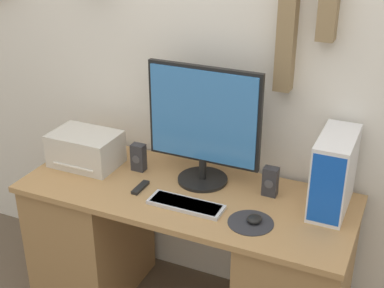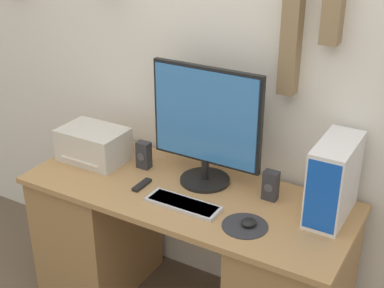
{
  "view_description": "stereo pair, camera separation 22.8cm",
  "coord_description": "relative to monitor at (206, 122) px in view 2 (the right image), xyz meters",
  "views": [
    {
      "loc": [
        0.97,
        -1.73,
        2.12
      ],
      "look_at": [
        0.03,
        0.33,
        1.04
      ],
      "focal_mm": 50.0,
      "sensor_mm": 36.0,
      "label": 1
    },
    {
      "loc": [
        1.17,
        -1.63,
        2.12
      ],
      "look_at": [
        0.03,
        0.33,
        1.04
      ],
      "focal_mm": 50.0,
      "sensor_mm": 36.0,
      "label": 2
    }
  ],
  "objects": [
    {
      "name": "wall_back",
      "position": [
        -0.04,
        0.25,
        0.26
      ],
      "size": [
        6.4,
        0.2,
        2.7
      ],
      "color": "white",
      "rests_on": "ground_plane"
    },
    {
      "name": "desk",
      "position": [
        -0.03,
        -0.13,
        -0.7
      ],
      "size": [
        1.65,
        0.66,
        0.78
      ],
      "color": "tan",
      "rests_on": "ground_plane"
    },
    {
      "name": "monitor",
      "position": [
        0.0,
        0.0,
        0.0
      ],
      "size": [
        0.58,
        0.25,
        0.6
      ],
      "color": "black",
      "rests_on": "desk"
    },
    {
      "name": "keyboard",
      "position": [
        0.03,
        -0.26,
        -0.32
      ],
      "size": [
        0.36,
        0.12,
        0.02
      ],
      "color": "silver",
      "rests_on": "desk"
    },
    {
      "name": "mousepad",
      "position": [
        0.35,
        -0.27,
        -0.32
      ],
      "size": [
        0.21,
        0.21,
        0.0
      ],
      "color": "#2D2D33",
      "rests_on": "desk"
    },
    {
      "name": "mouse",
      "position": [
        0.36,
        -0.26,
        -0.31
      ],
      "size": [
        0.07,
        0.07,
        0.03
      ],
      "color": "black",
      "rests_on": "mousepad"
    },
    {
      "name": "computer_tower",
      "position": [
        0.64,
        0.01,
        -0.14
      ],
      "size": [
        0.16,
        0.36,
        0.37
      ],
      "color": "white",
      "rests_on": "desk"
    },
    {
      "name": "printer",
      "position": [
        -0.64,
        -0.09,
        -0.24
      ],
      "size": [
        0.36,
        0.25,
        0.18
      ],
      "color": "beige",
      "rests_on": "desk"
    },
    {
      "name": "speaker_left",
      "position": [
        -0.35,
        -0.03,
        -0.25
      ],
      "size": [
        0.07,
        0.06,
        0.15
      ],
      "color": "#2D2D33",
      "rests_on": "desk"
    },
    {
      "name": "speaker_right",
      "position": [
        0.35,
        0.0,
        -0.25
      ],
      "size": [
        0.07,
        0.06,
        0.15
      ],
      "color": "#2D2D33",
      "rests_on": "desk"
    },
    {
      "name": "remote_control",
      "position": [
        -0.25,
        -0.21,
        -0.32
      ],
      "size": [
        0.03,
        0.13,
        0.02
      ],
      "color": "black",
      "rests_on": "desk"
    }
  ]
}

